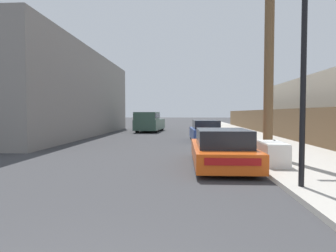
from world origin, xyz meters
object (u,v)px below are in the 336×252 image
discarded_fridge (272,153)px  street_lamp (304,62)px  pickup_truck (149,122)px  utility_pole (269,44)px  car_parked_mid (205,131)px  parked_sports_car_red (222,149)px

discarded_fridge → street_lamp: bearing=-92.2°
street_lamp → pickup_truck: bearing=106.0°
utility_pole → street_lamp: 4.77m
car_parked_mid → pickup_truck: 9.92m
car_parked_mid → pickup_truck: bearing=114.7°
car_parked_mid → parked_sports_car_red: bearing=-92.7°
parked_sports_car_red → utility_pole: bearing=38.2°
street_lamp → utility_pole: bearing=83.8°
discarded_fridge → street_lamp: (-0.18, -2.83, 2.33)m
parked_sports_car_red → pickup_truck: pickup_truck is taller
utility_pole → street_lamp: utility_pole is taller
pickup_truck → street_lamp: (5.86, -20.50, 1.90)m
car_parked_mid → utility_pole: utility_pole is taller
utility_pole → pickup_truck: bearing=111.7°
utility_pole → street_lamp: size_ratio=1.74×
street_lamp → parked_sports_car_red: bearing=114.0°
car_parked_mid → street_lamp: 11.96m
pickup_truck → street_lamp: bearing=109.9°
car_parked_mid → street_lamp: bearing=-86.0°
car_parked_mid → utility_pole: size_ratio=0.53×
utility_pole → car_parked_mid: bearing=104.3°
parked_sports_car_red → street_lamp: bearing=-66.4°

